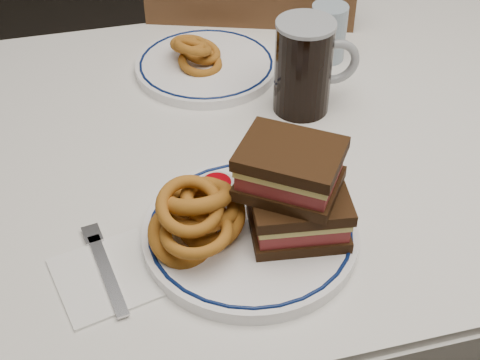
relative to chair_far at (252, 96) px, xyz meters
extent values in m
cube|color=white|center=(-0.03, -0.48, 0.24)|extent=(1.26, 0.86, 0.03)
cylinder|color=#462616|center=(-0.57, -0.14, -0.14)|extent=(0.06, 0.06, 0.71)
cylinder|color=#462616|center=(0.51, -0.14, -0.14)|extent=(0.06, 0.06, 0.71)
cube|color=white|center=(-0.03, -0.05, 0.15)|extent=(1.26, 0.01, 0.17)
cube|color=#462616|center=(0.02, 0.07, -0.07)|extent=(0.54, 0.54, 0.04)
cylinder|color=#462616|center=(0.26, 0.18, -0.29)|extent=(0.04, 0.04, 0.41)
cylinder|color=#462616|center=(0.14, -0.16, -0.29)|extent=(0.04, 0.04, 0.41)
cylinder|color=#462616|center=(-0.09, 0.30, -0.29)|extent=(0.04, 0.04, 0.41)
cylinder|color=#462616|center=(-0.21, -0.04, -0.29)|extent=(0.04, 0.04, 0.41)
cube|color=#462616|center=(-0.04, -0.11, 0.19)|extent=(0.41, 0.17, 0.46)
cylinder|color=white|center=(-0.19, -0.70, 0.26)|extent=(0.29, 0.29, 0.02)
torus|color=#09194A|center=(-0.19, -0.70, 0.27)|extent=(0.28, 0.28, 0.01)
cube|color=black|center=(-0.13, -0.72, 0.28)|extent=(0.14, 0.11, 0.02)
cube|color=maroon|center=(-0.13, -0.72, 0.30)|extent=(0.13, 0.11, 0.02)
cube|color=#DFCA64|center=(-0.13, -0.72, 0.31)|extent=(0.13, 0.11, 0.01)
cube|color=black|center=(-0.13, -0.72, 0.33)|extent=(0.14, 0.11, 0.02)
cube|color=black|center=(-0.14, -0.70, 0.34)|extent=(0.16, 0.15, 0.02)
cube|color=maroon|center=(-0.14, -0.70, 0.36)|extent=(0.15, 0.14, 0.02)
cube|color=#DFCA64|center=(-0.14, -0.70, 0.38)|extent=(0.15, 0.15, 0.01)
cube|color=black|center=(-0.14, -0.70, 0.39)|extent=(0.16, 0.15, 0.02)
torus|color=brown|center=(-0.29, -0.70, 0.28)|extent=(0.11, 0.10, 0.08)
torus|color=brown|center=(-0.25, -0.69, 0.29)|extent=(0.11, 0.10, 0.08)
torus|color=brown|center=(-0.27, -0.69, 0.30)|extent=(0.09, 0.09, 0.06)
torus|color=brown|center=(-0.27, -0.72, 0.31)|extent=(0.09, 0.09, 0.02)
torus|color=brown|center=(-0.24, -0.69, 0.32)|extent=(0.09, 0.08, 0.05)
torus|color=brown|center=(-0.26, -0.69, 0.33)|extent=(0.10, 0.10, 0.06)
torus|color=brown|center=(-0.28, -0.71, 0.34)|extent=(0.09, 0.09, 0.05)
cylinder|color=silver|center=(-0.22, -0.63, 0.28)|extent=(0.05, 0.05, 0.03)
cylinder|color=#90020B|center=(-0.22, -0.63, 0.29)|extent=(0.04, 0.04, 0.01)
cylinder|color=black|center=(-0.03, -0.42, 0.33)|extent=(0.09, 0.09, 0.16)
cylinder|color=#9398A0|center=(-0.03, -0.42, 0.41)|extent=(0.10, 0.10, 0.01)
torus|color=#9398A0|center=(0.02, -0.42, 0.34)|extent=(0.08, 0.02, 0.08)
cylinder|color=#8EA4B8|center=(0.07, -0.27, 0.30)|extent=(0.07, 0.07, 0.11)
cylinder|color=white|center=(-0.16, -0.26, 0.26)|extent=(0.26, 0.26, 0.02)
torus|color=#09194A|center=(-0.16, -0.26, 0.27)|extent=(0.25, 0.25, 0.00)
torus|color=brown|center=(-0.17, -0.27, 0.28)|extent=(0.08, 0.08, 0.04)
torus|color=brown|center=(-0.17, -0.25, 0.29)|extent=(0.08, 0.08, 0.04)
torus|color=brown|center=(-0.19, -0.24, 0.30)|extent=(0.07, 0.07, 0.03)
torus|color=brown|center=(-0.18, -0.26, 0.31)|extent=(0.08, 0.07, 0.05)
cube|color=white|center=(-0.39, -0.72, 0.25)|extent=(0.15, 0.15, 0.00)
cube|color=#B7B7BC|center=(-0.39, -0.72, 0.26)|extent=(0.04, 0.15, 0.00)
cube|color=#B7B7BC|center=(-0.40, -0.64, 0.26)|extent=(0.03, 0.04, 0.00)
camera|label=1|loc=(-0.37, -1.31, 0.90)|focal=50.00mm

